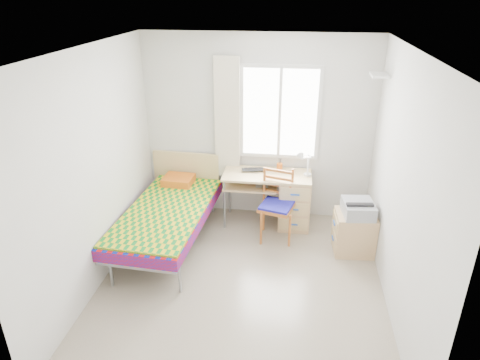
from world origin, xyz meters
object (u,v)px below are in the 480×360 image
at_px(bed, 169,211).
at_px(chair, 278,201).
at_px(cabinet, 354,233).
at_px(printer, 358,208).
at_px(desk, 289,198).

relative_size(bed, chair, 2.26).
height_order(bed, cabinet, bed).
xyz_separation_m(chair, printer, (1.00, -0.24, 0.09)).
bearing_deg(cabinet, printer, -53.72).
xyz_separation_m(desk, chair, (-0.15, -0.35, 0.12)).
distance_m(chair, cabinet, 1.05).
xyz_separation_m(desk, printer, (0.85, -0.59, 0.22)).
relative_size(desk, chair, 1.27).
bearing_deg(bed, desk, 26.77).
height_order(chair, printer, chair).
height_order(desk, cabinet, desk).
relative_size(chair, cabinet, 1.79).
height_order(desk, printer, desk).
distance_m(bed, desk, 1.68).
bearing_deg(cabinet, desk, 141.87).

